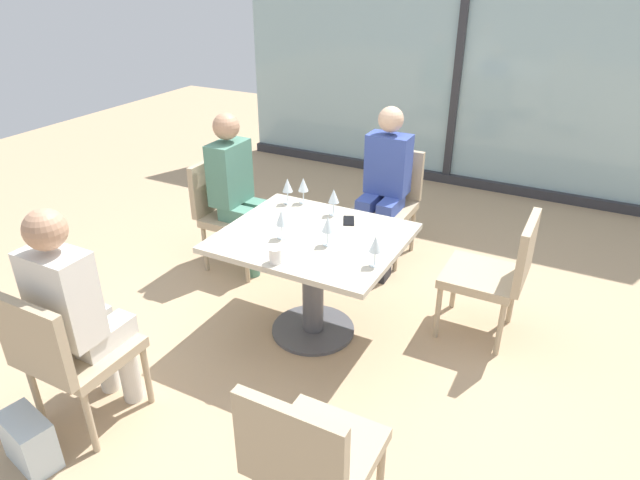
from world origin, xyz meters
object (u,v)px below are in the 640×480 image
object	(u,v)px
wine_glass_4	(328,225)
chair_far_left	(227,208)
wine_glass_0	(287,186)
chair_far_right	(497,270)
dining_table_main	(313,262)
wine_glass_5	(376,245)
chair_front_left	(67,351)
handbag_1	(370,260)
person_front_left	(76,307)
wine_glass_3	(303,185)
cell_phone_on_table	(349,221)
handbag_0	(29,441)
coffee_cup	(276,255)
person_near_window	(385,178)
chair_near_window	(388,197)
chair_front_right	(310,455)
person_far_left	(237,186)
wine_glass_2	(334,197)
wine_glass_1	(282,219)

from	to	relation	value
wine_glass_4	chair_far_left	bearing A→B (deg)	153.49
wine_glass_0	chair_far_right	bearing A→B (deg)	6.59
dining_table_main	wine_glass_5	bearing A→B (deg)	-19.56
chair_front_left	handbag_1	size ratio (longest dim) A/B	2.90
handbag_1	person_front_left	bearing A→B (deg)	-111.51
wine_glass_3	wine_glass_5	size ratio (longest dim) A/B	1.00
cell_phone_on_table	handbag_0	distance (m)	2.17
coffee_cup	chair_far_right	bearing A→B (deg)	40.66
coffee_cup	handbag_0	world-z (taller)	coffee_cup
chair_far_right	wine_glass_3	xyz separation A→B (m)	(-1.35, -0.11, 0.37)
wine_glass_3	handbag_0	xyz separation A→B (m)	(-0.43, -2.04, -0.72)
person_near_window	wine_glass_5	bearing A→B (deg)	-70.59
wine_glass_4	chair_far_right	bearing A→B (deg)	33.23
chair_near_window	handbag_0	distance (m)	3.05
dining_table_main	handbag_1	world-z (taller)	dining_table_main
dining_table_main	wine_glass_0	xyz separation A→B (m)	(-0.39, 0.36, 0.32)
coffee_cup	handbag_0	distance (m)	1.54
wine_glass_0	chair_front_right	bearing A→B (deg)	-57.03
wine_glass_0	wine_glass_5	bearing A→B (deg)	-31.17
chair_front_right	person_near_window	bearing A→B (deg)	105.44
wine_glass_0	wine_glass_4	distance (m)	0.69
wine_glass_3	cell_phone_on_table	size ratio (longest dim) A/B	1.28
chair_far_left	chair_far_right	xyz separation A→B (m)	(2.11, 0.00, 0.00)
chair_far_left	person_far_left	xyz separation A→B (m)	(0.11, 0.00, 0.20)
wine_glass_2	person_front_left	bearing A→B (deg)	-113.71
dining_table_main	wine_glass_4	xyz separation A→B (m)	(0.14, -0.07, 0.32)
dining_table_main	person_front_left	size ratio (longest dim) A/B	0.88
wine_glass_4	chair_front_right	bearing A→B (deg)	-65.95
person_far_left	person_front_left	bearing A→B (deg)	-81.99
chair_near_window	chair_front_right	size ratio (longest dim) A/B	1.00
coffee_cup	dining_table_main	bearing A→B (deg)	87.00
chair_near_window	handbag_1	bearing A→B (deg)	-83.55
handbag_0	chair_near_window	bearing A→B (deg)	87.85
chair_far_left	wine_glass_4	distance (m)	1.39
person_near_window	person_far_left	distance (m)	1.17
chair_far_right	cell_phone_on_table	xyz separation A→B (m)	(-0.94, -0.24, 0.24)
wine_glass_4	handbag_1	world-z (taller)	wine_glass_4
coffee_cup	wine_glass_1	bearing A→B (deg)	114.40
chair_near_window	chair_far_left	xyz separation A→B (m)	(-1.06, -0.80, 0.00)
wine_glass_3	chair_front_right	bearing A→B (deg)	-60.16
chair_far_right	chair_far_left	bearing A→B (deg)	180.00
wine_glass_5	person_front_left	bearing A→B (deg)	-138.84
wine_glass_4	coffee_cup	world-z (taller)	wine_glass_4
wine_glass_2	coffee_cup	bearing A→B (deg)	-90.01
chair_far_right	coffee_cup	world-z (taller)	chair_far_right
chair_far_right	person_front_left	bearing A→B (deg)	-135.28
wine_glass_4	wine_glass_2	bearing A→B (deg)	111.88
wine_glass_4	handbag_1	xyz separation A→B (m)	(-0.09, 0.93, -0.72)
handbag_0	person_front_left	bearing A→B (deg)	98.45
person_near_window	wine_glass_5	size ratio (longest dim) A/B	6.81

